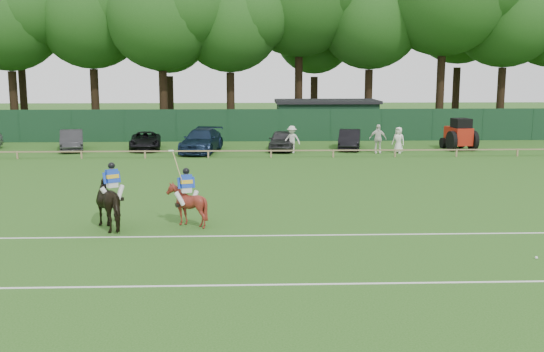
{
  "coord_description": "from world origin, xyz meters",
  "views": [
    {
      "loc": [
        -0.45,
        -22.22,
        5.77
      ],
      "look_at": [
        0.5,
        3.0,
        1.4
      ],
      "focal_mm": 42.0,
      "sensor_mm": 36.0,
      "label": 1
    }
  ],
  "objects_px": {
    "sedan_grey": "(72,140)",
    "sedan_navy": "(202,141)",
    "spectator_right": "(398,140)",
    "tractor": "(459,135)",
    "spectator_mid": "(378,139)",
    "estate_black": "(350,139)",
    "horse_dark": "(113,203)",
    "horse_chestnut": "(187,205)",
    "hatch_grey": "(281,140)",
    "utility_shed": "(326,118)",
    "suv_black": "(145,141)",
    "spectator_left": "(292,139)",
    "polo_ball": "(536,258)"
  },
  "relations": [
    {
      "from": "horse_chestnut",
      "to": "hatch_grey",
      "type": "distance_m",
      "value": 21.45
    },
    {
      "from": "horse_dark",
      "to": "utility_shed",
      "type": "relative_size",
      "value": 0.27
    },
    {
      "from": "spectator_mid",
      "to": "tractor",
      "type": "relative_size",
      "value": 0.69
    },
    {
      "from": "utility_shed",
      "to": "suv_black",
      "type": "bearing_deg",
      "value": -150.37
    },
    {
      "from": "estate_black",
      "to": "spectator_right",
      "type": "height_order",
      "value": "spectator_right"
    },
    {
      "from": "tractor",
      "to": "suv_black",
      "type": "bearing_deg",
      "value": 170.78
    },
    {
      "from": "estate_black",
      "to": "tractor",
      "type": "bearing_deg",
      "value": 5.8
    },
    {
      "from": "hatch_grey",
      "to": "spectator_left",
      "type": "bearing_deg",
      "value": -57.93
    },
    {
      "from": "polo_ball",
      "to": "estate_black",
      "type": "bearing_deg",
      "value": 93.48
    },
    {
      "from": "suv_black",
      "to": "spectator_mid",
      "type": "distance_m",
      "value": 16.06
    },
    {
      "from": "spectator_right",
      "to": "spectator_left",
      "type": "bearing_deg",
      "value": -146.38
    },
    {
      "from": "sedan_grey",
      "to": "spectator_mid",
      "type": "xyz_separation_m",
      "value": [
        20.91,
        -2.29,
        0.26
      ]
    },
    {
      "from": "spectator_mid",
      "to": "estate_black",
      "type": "bearing_deg",
      "value": 127.0
    },
    {
      "from": "horse_dark",
      "to": "sedan_navy",
      "type": "xyz_separation_m",
      "value": [
        1.69,
        20.54,
        -0.16
      ]
    },
    {
      "from": "sedan_grey",
      "to": "suv_black",
      "type": "bearing_deg",
      "value": -12.67
    },
    {
      "from": "horse_dark",
      "to": "spectator_left",
      "type": "distance_m",
      "value": 21.41
    },
    {
      "from": "sedan_grey",
      "to": "hatch_grey",
      "type": "relative_size",
      "value": 1.06
    },
    {
      "from": "sedan_navy",
      "to": "tractor",
      "type": "height_order",
      "value": "tractor"
    },
    {
      "from": "horse_dark",
      "to": "spectator_right",
      "type": "distance_m",
      "value": 24.68
    },
    {
      "from": "spectator_right",
      "to": "sedan_navy",
      "type": "bearing_deg",
      "value": -147.86
    },
    {
      "from": "horse_dark",
      "to": "spectator_mid",
      "type": "bearing_deg",
      "value": -157.46
    },
    {
      "from": "suv_black",
      "to": "estate_black",
      "type": "bearing_deg",
      "value": -7.65
    },
    {
      "from": "sedan_navy",
      "to": "spectator_right",
      "type": "xyz_separation_m",
      "value": [
        13.27,
        -0.91,
        0.09
      ]
    },
    {
      "from": "horse_dark",
      "to": "horse_chestnut",
      "type": "bearing_deg",
      "value": 153.66
    },
    {
      "from": "sedan_navy",
      "to": "spectator_mid",
      "type": "bearing_deg",
      "value": 4.72
    },
    {
      "from": "sedan_grey",
      "to": "polo_ball",
      "type": "height_order",
      "value": "sedan_grey"
    },
    {
      "from": "spectator_left",
      "to": "horse_chestnut",
      "type": "bearing_deg",
      "value": -83.67
    },
    {
      "from": "hatch_grey",
      "to": "polo_ball",
      "type": "relative_size",
      "value": 45.21
    },
    {
      "from": "spectator_mid",
      "to": "polo_ball",
      "type": "relative_size",
      "value": 21.67
    },
    {
      "from": "hatch_grey",
      "to": "utility_shed",
      "type": "bearing_deg",
      "value": 70.17
    },
    {
      "from": "horse_chestnut",
      "to": "polo_ball",
      "type": "distance_m",
      "value": 11.9
    },
    {
      "from": "utility_shed",
      "to": "horse_chestnut",
      "type": "bearing_deg",
      "value": -106.47
    },
    {
      "from": "tractor",
      "to": "estate_black",
      "type": "bearing_deg",
      "value": 168.09
    },
    {
      "from": "tractor",
      "to": "spectator_left",
      "type": "bearing_deg",
      "value": 178.71
    },
    {
      "from": "spectator_mid",
      "to": "spectator_right",
      "type": "bearing_deg",
      "value": 6.19
    },
    {
      "from": "spectator_mid",
      "to": "polo_ball",
      "type": "xyz_separation_m",
      "value": [
        0.04,
        -23.79,
        -0.93
      ]
    },
    {
      "from": "sedan_grey",
      "to": "sedan_navy",
      "type": "distance_m",
      "value": 9.16
    },
    {
      "from": "horse_dark",
      "to": "sedan_grey",
      "type": "xyz_separation_m",
      "value": [
        -7.38,
        21.82,
        -0.24
      ]
    },
    {
      "from": "estate_black",
      "to": "spectator_mid",
      "type": "relative_size",
      "value": 2.14
    },
    {
      "from": "spectator_left",
      "to": "polo_ball",
      "type": "distance_m",
      "value": 24.89
    },
    {
      "from": "spectator_right",
      "to": "tractor",
      "type": "distance_m",
      "value": 4.85
    },
    {
      "from": "horse_dark",
      "to": "spectator_left",
      "type": "height_order",
      "value": "horse_dark"
    },
    {
      "from": "spectator_left",
      "to": "hatch_grey",
      "type": "bearing_deg",
      "value": 136.97
    },
    {
      "from": "horse_dark",
      "to": "spectator_left",
      "type": "bearing_deg",
      "value": -144.11
    },
    {
      "from": "horse_chestnut",
      "to": "tractor",
      "type": "relative_size",
      "value": 0.55
    },
    {
      "from": "hatch_grey",
      "to": "tractor",
      "type": "height_order",
      "value": "tractor"
    },
    {
      "from": "horse_dark",
      "to": "horse_chestnut",
      "type": "distance_m",
      "value": 2.63
    },
    {
      "from": "sedan_grey",
      "to": "estate_black",
      "type": "height_order",
      "value": "sedan_grey"
    },
    {
      "from": "spectator_mid",
      "to": "spectator_right",
      "type": "relative_size",
      "value": 1.11
    },
    {
      "from": "sedan_navy",
      "to": "horse_chestnut",
      "type": "bearing_deg",
      "value": -77.83
    }
  ]
}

